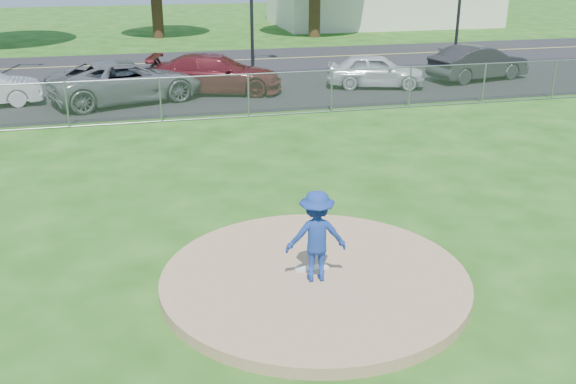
# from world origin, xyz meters

# --- Properties ---
(ground) EXTENTS (120.00, 120.00, 0.00)m
(ground) POSITION_xyz_m (0.00, 10.00, 0.00)
(ground) COLOR #1C4F11
(ground) RESTS_ON ground
(pitchers_mound) EXTENTS (5.40, 5.40, 0.20)m
(pitchers_mound) POSITION_xyz_m (0.00, 0.00, 0.10)
(pitchers_mound) COLOR #A7805B
(pitchers_mound) RESTS_ON ground
(pitching_rubber) EXTENTS (0.60, 0.15, 0.04)m
(pitching_rubber) POSITION_xyz_m (0.00, 0.20, 0.22)
(pitching_rubber) COLOR white
(pitching_rubber) RESTS_ON pitchers_mound
(chain_link_fence) EXTENTS (40.00, 0.06, 1.50)m
(chain_link_fence) POSITION_xyz_m (0.00, 12.00, 0.75)
(chain_link_fence) COLOR gray
(chain_link_fence) RESTS_ON ground
(parking_lot) EXTENTS (50.00, 8.00, 0.01)m
(parking_lot) POSITION_xyz_m (0.00, 16.50, 0.01)
(parking_lot) COLOR black
(parking_lot) RESTS_ON ground
(street) EXTENTS (60.00, 7.00, 0.01)m
(street) POSITION_xyz_m (0.00, 24.00, 0.00)
(street) COLOR black
(street) RESTS_ON ground
(pitcher) EXTENTS (1.10, 0.71, 1.61)m
(pitcher) POSITION_xyz_m (-0.03, -0.15, 1.01)
(pitcher) COLOR navy
(pitcher) RESTS_ON pitchers_mound
(traffic_cone) EXTENTS (0.35, 0.35, 0.68)m
(traffic_cone) POSITION_xyz_m (-5.17, 15.75, 0.35)
(traffic_cone) COLOR #F4510C
(traffic_cone) RESTS_ON parking_lot
(parked_car_gray) EXTENTS (6.26, 4.29, 1.59)m
(parked_car_gray) POSITION_xyz_m (-3.10, 15.42, 0.81)
(parked_car_gray) COLOR slate
(parked_car_gray) RESTS_ON parking_lot
(parked_car_darkred) EXTENTS (5.68, 3.44, 1.54)m
(parked_car_darkred) POSITION_xyz_m (0.44, 16.22, 0.78)
(parked_car_darkred) COLOR #5A161C
(parked_car_darkred) RESTS_ON parking_lot
(parked_car_pearl) EXTENTS (4.38, 2.72, 1.39)m
(parked_car_pearl) POSITION_xyz_m (7.10, 15.74, 0.71)
(parked_car_pearl) COLOR silver
(parked_car_pearl) RESTS_ON parking_lot
(parked_car_charcoal) EXTENTS (4.82, 2.59, 1.51)m
(parked_car_charcoal) POSITION_xyz_m (12.11, 16.22, 0.76)
(parked_car_charcoal) COLOR #252528
(parked_car_charcoal) RESTS_ON parking_lot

